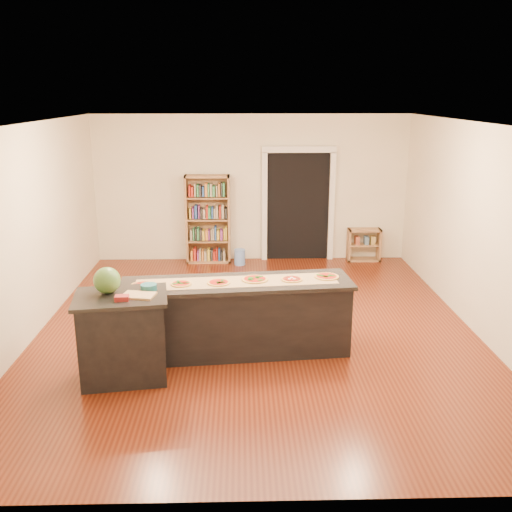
{
  "coord_description": "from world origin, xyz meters",
  "views": [
    {
      "loc": [
        -0.2,
        -7.38,
        3.18
      ],
      "look_at": [
        0.0,
        0.2,
        1.0
      ],
      "focal_mm": 40.0,
      "sensor_mm": 36.0,
      "label": 1
    }
  ],
  "objects_px": {
    "side_counter": "(123,337)",
    "waste_bin": "(240,257)",
    "low_shelf": "(364,245)",
    "watermelon": "(107,280)",
    "kitchen_island": "(237,317)",
    "bookshelf": "(208,219)"
  },
  "relations": [
    {
      "from": "side_counter",
      "to": "bookshelf",
      "type": "bearing_deg",
      "value": 72.98
    },
    {
      "from": "watermelon",
      "to": "side_counter",
      "type": "bearing_deg",
      "value": -27.21
    },
    {
      "from": "kitchen_island",
      "to": "waste_bin",
      "type": "distance_m",
      "value": 3.82
    },
    {
      "from": "side_counter",
      "to": "waste_bin",
      "type": "bearing_deg",
      "value": 65.23
    },
    {
      "from": "low_shelf",
      "to": "waste_bin",
      "type": "xyz_separation_m",
      "value": [
        -2.42,
        -0.23,
        -0.17
      ]
    },
    {
      "from": "bookshelf",
      "to": "waste_bin",
      "type": "xyz_separation_m",
      "value": [
        0.6,
        -0.21,
        -0.69
      ]
    },
    {
      "from": "kitchen_island",
      "to": "waste_bin",
      "type": "relative_size",
      "value": 9.43
    },
    {
      "from": "kitchen_island",
      "to": "watermelon",
      "type": "relative_size",
      "value": 9.46
    },
    {
      "from": "bookshelf",
      "to": "low_shelf",
      "type": "bearing_deg",
      "value": 0.27
    },
    {
      "from": "kitchen_island",
      "to": "low_shelf",
      "type": "xyz_separation_m",
      "value": [
        2.45,
        4.04,
        -0.16
      ]
    },
    {
      "from": "watermelon",
      "to": "low_shelf",
      "type": "bearing_deg",
      "value": 49.81
    },
    {
      "from": "bookshelf",
      "to": "watermelon",
      "type": "xyz_separation_m",
      "value": [
        -0.87,
        -4.6,
        0.31
      ]
    },
    {
      "from": "bookshelf",
      "to": "side_counter",
      "type": "bearing_deg",
      "value": -98.68
    },
    {
      "from": "waste_bin",
      "to": "bookshelf",
      "type": "bearing_deg",
      "value": 160.63
    },
    {
      "from": "kitchen_island",
      "to": "watermelon",
      "type": "distance_m",
      "value": 1.7
    },
    {
      "from": "waste_bin",
      "to": "low_shelf",
      "type": "bearing_deg",
      "value": 5.32
    },
    {
      "from": "side_counter",
      "to": "low_shelf",
      "type": "distance_m",
      "value": 6.0
    },
    {
      "from": "kitchen_island",
      "to": "waste_bin",
      "type": "height_order",
      "value": "kitchen_island"
    },
    {
      "from": "bookshelf",
      "to": "waste_bin",
      "type": "distance_m",
      "value": 0.94
    },
    {
      "from": "side_counter",
      "to": "watermelon",
      "type": "bearing_deg",
      "value": 144.45
    },
    {
      "from": "low_shelf",
      "to": "watermelon",
      "type": "bearing_deg",
      "value": -130.19
    },
    {
      "from": "kitchen_island",
      "to": "side_counter",
      "type": "height_order",
      "value": "side_counter"
    }
  ]
}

